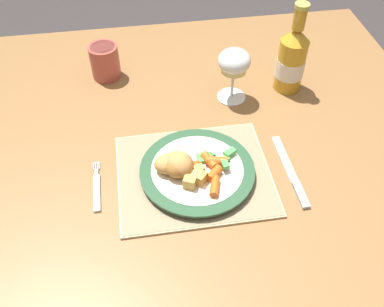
# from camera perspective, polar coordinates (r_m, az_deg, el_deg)

# --- Properties ---
(ground_plane) EXTENTS (6.00, 6.00, 0.00)m
(ground_plane) POSITION_cam_1_polar(r_m,az_deg,el_deg) (1.63, 1.38, -16.88)
(ground_plane) COLOR #383333
(dining_table) EXTENTS (1.18, 1.10, 0.74)m
(dining_table) POSITION_cam_1_polar(r_m,az_deg,el_deg) (1.08, 1.99, -1.27)
(dining_table) COLOR olive
(dining_table) RESTS_ON ground
(placemat) EXTENTS (0.33, 0.28, 0.01)m
(placemat) POSITION_cam_1_polar(r_m,az_deg,el_deg) (0.94, 0.28, -2.83)
(placemat) COLOR #CCB789
(placemat) RESTS_ON dining_table
(dinner_plate) EXTENTS (0.25, 0.25, 0.02)m
(dinner_plate) POSITION_cam_1_polar(r_m,az_deg,el_deg) (0.93, 0.70, -2.37)
(dinner_plate) COLOR white
(dinner_plate) RESTS_ON placemat
(breaded_croquettes) EXTENTS (0.10, 0.09, 0.05)m
(breaded_croquettes) POSITION_cam_1_polar(r_m,az_deg,el_deg) (0.91, -2.09, -1.37)
(breaded_croquettes) COLOR tan
(breaded_croquettes) RESTS_ON dinner_plate
(green_beans_pile) EXTENTS (0.09, 0.06, 0.02)m
(green_beans_pile) POSITION_cam_1_polar(r_m,az_deg,el_deg) (0.94, 3.14, -0.65)
(green_beans_pile) COLOR #4CA84C
(green_beans_pile) RESTS_ON dinner_plate
(glazed_carrots) EXTENTS (0.08, 0.12, 0.02)m
(glazed_carrots) POSITION_cam_1_polar(r_m,az_deg,el_deg) (0.91, 2.49, -2.13)
(glazed_carrots) COLOR orange
(glazed_carrots) RESTS_ON dinner_plate
(fork) EXTENTS (0.02, 0.14, 0.01)m
(fork) POSITION_cam_1_polar(r_m,az_deg,el_deg) (0.94, -12.57, -4.68)
(fork) COLOR silver
(fork) RESTS_ON dining_table
(table_knife) EXTENTS (0.02, 0.21, 0.01)m
(table_knife) POSITION_cam_1_polar(r_m,az_deg,el_deg) (0.97, 13.26, -3.00)
(table_knife) COLOR silver
(table_knife) RESTS_ON dining_table
(wine_glass) EXTENTS (0.08, 0.08, 0.14)m
(wine_glass) POSITION_cam_1_polar(r_m,az_deg,el_deg) (1.08, 5.63, 11.81)
(wine_glass) COLOR silver
(wine_glass) RESTS_ON dining_table
(bottle) EXTENTS (0.07, 0.07, 0.24)m
(bottle) POSITION_cam_1_polar(r_m,az_deg,el_deg) (1.15, 13.14, 12.15)
(bottle) COLOR gold
(bottle) RESTS_ON dining_table
(roast_potatoes) EXTENTS (0.06, 0.06, 0.03)m
(roast_potatoes) POSITION_cam_1_polar(r_m,az_deg,el_deg) (0.89, 0.46, -3.23)
(roast_potatoes) COLOR gold
(roast_potatoes) RESTS_ON dinner_plate
(drinking_cup) EXTENTS (0.08, 0.08, 0.09)m
(drinking_cup) POSITION_cam_1_polar(r_m,az_deg,el_deg) (1.21, -11.55, 12.01)
(drinking_cup) COLOR #B24C42
(drinking_cup) RESTS_ON dining_table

